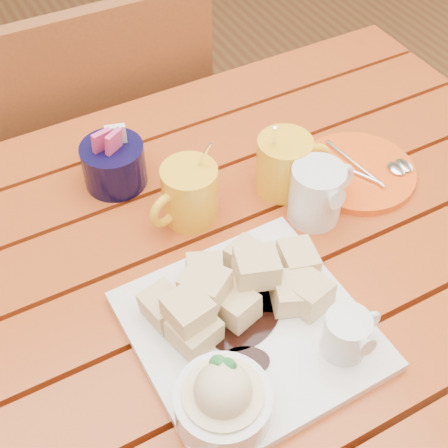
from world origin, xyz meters
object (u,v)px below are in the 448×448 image
table (201,320)px  coffee_mug_right (285,164)px  chair_far (102,154)px  coffee_mug_left (189,193)px  orange_saucer (358,171)px  dessert_plate (245,335)px

table → coffee_mug_right: bearing=25.3°
coffee_mug_right → chair_far: (-0.14, 0.48, -0.29)m
table → coffee_mug_left: coffee_mug_left is taller
orange_saucer → chair_far: 0.63m
coffee_mug_left → orange_saucer: coffee_mug_left is taller
table → orange_saucer: bearing=10.5°
table → dessert_plate: bearing=-91.1°
coffee_mug_right → table: bearing=-141.8°
coffee_mug_left → orange_saucer: 0.27m
dessert_plate → orange_saucer: (0.31, 0.18, -0.03)m
dessert_plate → coffee_mug_left: size_ratio=2.06×
table → chair_far: (0.04, 0.57, -0.14)m
table → chair_far: chair_far is taller
coffee_mug_left → coffee_mug_right: bearing=-21.2°
orange_saucer → chair_far: size_ratio=0.20×
coffee_mug_right → coffee_mug_left: bearing=-171.9°
coffee_mug_right → orange_saucer: coffee_mug_right is taller
coffee_mug_right → chair_far: size_ratio=0.15×
table → orange_saucer: 0.33m
table → chair_far: size_ratio=1.33×
table → coffee_mug_right: coffee_mug_right is taller
table → orange_saucer: (0.30, 0.06, 0.11)m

